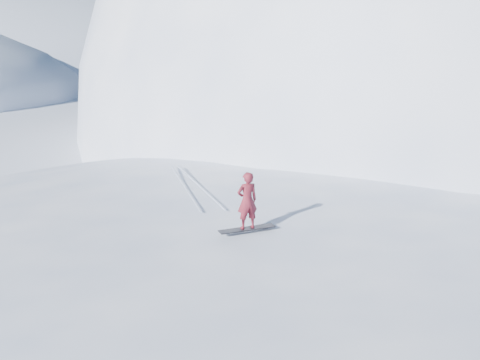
{
  "coord_description": "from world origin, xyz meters",
  "views": [
    {
      "loc": [
        -3.59,
        -13.81,
        7.38
      ],
      "look_at": [
        -0.85,
        0.39,
        3.5
      ],
      "focal_mm": 40.0,
      "sensor_mm": 36.0,
      "label": 1
    }
  ],
  "objects": [
    {
      "name": "summit_peak",
      "position": [
        22.0,
        26.0,
        0.0
      ],
      "size": [
        60.0,
        56.0,
        56.0
      ],
      "primitive_type": "ellipsoid",
      "color": "white",
      "rests_on": "ground"
    },
    {
      "name": "board_tracks",
      "position": [
        -1.86,
        4.06,
        2.42
      ],
      "size": [
        1.25,
        5.99,
        0.04
      ],
      "color": "silver",
      "rests_on": "ground"
    },
    {
      "name": "near_ridge",
      "position": [
        1.0,
        3.0,
        0.0
      ],
      "size": [
        36.0,
        28.0,
        4.8
      ],
      "primitive_type": "ellipsoid",
      "color": "white",
      "rests_on": "ground"
    },
    {
      "name": "peak_shoulder",
      "position": [
        10.0,
        20.0,
        0.0
      ],
      "size": [
        28.0,
        24.0,
        18.0
      ],
      "primitive_type": "ellipsoid",
      "color": "white",
      "rests_on": "ground"
    },
    {
      "name": "snowboard",
      "position": [
        -0.85,
        -0.61,
        2.41
      ],
      "size": [
        1.59,
        0.58,
        0.03
      ],
      "primitive_type": "cube",
      "rotation": [
        0.0,
        0.0,
        0.19
      ],
      "color": "black",
      "rests_on": "near_ridge"
    },
    {
      "name": "ground",
      "position": [
        0.0,
        0.0,
        0.0
      ],
      "size": [
        400.0,
        400.0,
        0.0
      ],
      "primitive_type": "plane",
      "color": "white",
      "rests_on": "ground"
    },
    {
      "name": "wind_bumps",
      "position": [
        -0.56,
        2.12,
        0.0
      ],
      "size": [
        16.0,
        14.4,
        1.0
      ],
      "color": "white",
      "rests_on": "ground"
    },
    {
      "name": "snowboarder",
      "position": [
        -0.85,
        -0.61,
        3.2
      ],
      "size": [
        0.62,
        0.47,
        1.55
      ],
      "primitive_type": "imported",
      "rotation": [
        0.0,
        0.0,
        3.33
      ],
      "color": "maroon",
      "rests_on": "snowboard"
    }
  ]
}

